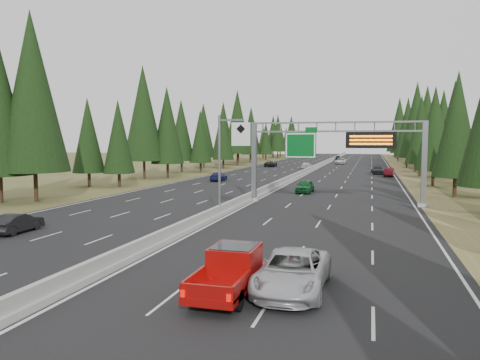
# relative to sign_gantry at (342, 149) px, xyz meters

# --- Properties ---
(road) EXTENTS (32.00, 260.00, 0.08)m
(road) POSITION_rel_sign_gantry_xyz_m (-8.92, 45.12, -5.23)
(road) COLOR black
(road) RESTS_ON ground
(shoulder_right) EXTENTS (3.60, 260.00, 0.06)m
(shoulder_right) POSITION_rel_sign_gantry_xyz_m (8.88, 45.12, -5.24)
(shoulder_right) COLOR olive
(shoulder_right) RESTS_ON ground
(shoulder_left) EXTENTS (3.60, 260.00, 0.06)m
(shoulder_left) POSITION_rel_sign_gantry_xyz_m (-26.72, 45.12, -5.24)
(shoulder_left) COLOR #4D4E24
(shoulder_left) RESTS_ON ground
(median_barrier) EXTENTS (0.70, 260.00, 0.85)m
(median_barrier) POSITION_rel_sign_gantry_xyz_m (-8.92, 45.12, -4.85)
(median_barrier) COLOR #979791
(median_barrier) RESTS_ON road
(sign_gantry) EXTENTS (16.75, 0.98, 7.80)m
(sign_gantry) POSITION_rel_sign_gantry_xyz_m (0.00, 0.00, 0.00)
(sign_gantry) COLOR slate
(sign_gantry) RESTS_ON road
(hov_sign_pole) EXTENTS (2.80, 0.50, 8.00)m
(hov_sign_pole) POSITION_rel_sign_gantry_xyz_m (-8.33, -9.92, -0.54)
(hov_sign_pole) COLOR slate
(hov_sign_pole) RESTS_ON road
(tree_row_right) EXTENTS (12.48, 243.66, 18.84)m
(tree_row_right) POSITION_rel_sign_gantry_xyz_m (12.98, 41.71, 3.72)
(tree_row_right) COLOR black
(tree_row_right) RESTS_ON ground
(tree_row_left) EXTENTS (11.94, 242.44, 18.89)m
(tree_row_left) POSITION_rel_sign_gantry_xyz_m (-31.14, 24.78, 4.13)
(tree_row_left) COLOR black
(tree_row_left) RESTS_ON ground
(silver_minivan) EXTENTS (2.67, 5.72, 1.58)m
(silver_minivan) POSITION_rel_sign_gantry_xyz_m (-0.27, -26.88, -4.40)
(silver_minivan) COLOR silver
(silver_minivan) RESTS_ON road
(red_pickup) EXTENTS (1.93, 5.39, 1.76)m
(red_pickup) POSITION_rel_sign_gantry_xyz_m (-2.59, -27.53, -4.22)
(red_pickup) COLOR black
(red_pickup) RESTS_ON road
(car_ahead_green) EXTENTS (1.81, 4.39, 1.49)m
(car_ahead_green) POSITION_rel_sign_gantry_xyz_m (-4.64, 8.77, -4.44)
(car_ahead_green) COLOR #135324
(car_ahead_green) RESTS_ON road
(car_ahead_dkred) EXTENTS (1.87, 4.38, 1.40)m
(car_ahead_dkred) POSITION_rel_sign_gantry_xyz_m (5.58, 36.87, -4.49)
(car_ahead_dkred) COLOR #520B15
(car_ahead_dkred) RESTS_ON road
(car_ahead_dkgrey) EXTENTS (2.28, 5.02, 1.43)m
(car_ahead_dkgrey) POSITION_rel_sign_gantry_xyz_m (3.78, 42.89, -4.48)
(car_ahead_dkgrey) COLOR black
(car_ahead_dkgrey) RESTS_ON road
(car_ahead_white) EXTENTS (2.77, 5.59, 1.52)m
(car_ahead_white) POSITION_rel_sign_gantry_xyz_m (-4.81, 77.84, -4.43)
(car_ahead_white) COLOR silver
(car_ahead_white) RESTS_ON road
(car_ahead_far) EXTENTS (2.01, 4.17, 1.37)m
(car_ahead_far) POSITION_rel_sign_gantry_xyz_m (-7.42, 104.90, -4.50)
(car_ahead_far) COLOR black
(car_ahead_far) RESTS_ON road
(car_onc_near) EXTENTS (1.54, 3.93, 1.27)m
(car_onc_near) POSITION_rel_sign_gantry_xyz_m (-19.53, -19.88, -4.55)
(car_onc_near) COLOR black
(car_onc_near) RESTS_ON road
(car_onc_blue) EXTENTS (2.07, 4.57, 1.30)m
(car_onc_blue) POSITION_rel_sign_gantry_xyz_m (-19.32, 21.26, -4.54)
(car_onc_blue) COLOR navy
(car_onc_blue) RESTS_ON road
(car_onc_white) EXTENTS (2.21, 4.56, 1.50)m
(car_onc_white) POSITION_rel_sign_gantry_xyz_m (-10.42, 53.88, -4.44)
(car_onc_white) COLOR silver
(car_onc_white) RESTS_ON road
(car_onc_far) EXTENTS (2.32, 4.98, 1.38)m
(car_onc_far) POSITION_rel_sign_gantry_xyz_m (-19.72, 61.10, -4.50)
(car_onc_far) COLOR black
(car_onc_far) RESTS_ON road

